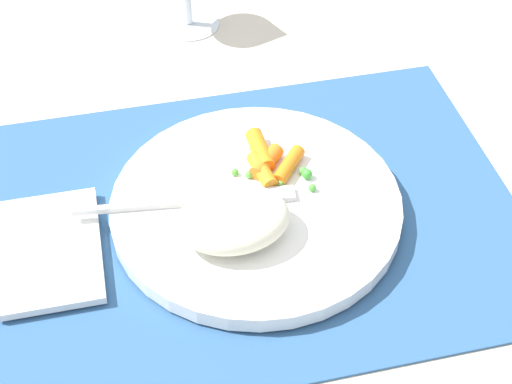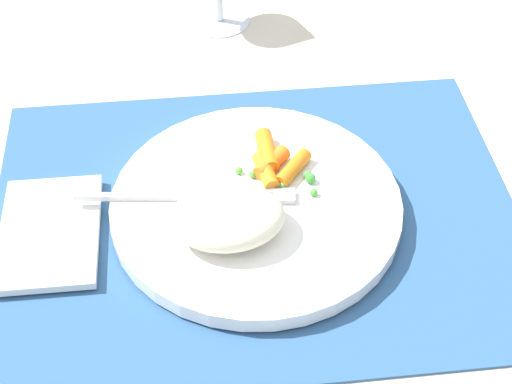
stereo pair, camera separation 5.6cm
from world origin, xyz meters
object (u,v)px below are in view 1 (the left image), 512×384
at_px(rice_mound, 233,219).
at_px(napkin, 50,250).
at_px(fork, 208,201).
at_px(carrot_portion, 268,161).
at_px(plate, 256,206).

relative_size(rice_mound, napkin, 0.75).
relative_size(rice_mound, fork, 0.49).
xyz_separation_m(carrot_portion, napkin, (-0.21, -0.05, -0.02)).
distance_m(rice_mound, napkin, 0.16).
xyz_separation_m(rice_mound, carrot_portion, (0.05, 0.08, -0.01)).
bearing_deg(plate, napkin, -177.44).
xyz_separation_m(fork, napkin, (-0.14, -0.01, -0.02)).
height_order(plate, napkin, plate).
bearing_deg(fork, rice_mound, -69.72).
relative_size(rice_mound, carrot_portion, 1.34).
bearing_deg(fork, carrot_portion, 28.70).
distance_m(carrot_portion, napkin, 0.22).
bearing_deg(carrot_portion, rice_mound, -122.89).
height_order(plate, fork, fork).
relative_size(carrot_portion, fork, 0.37).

